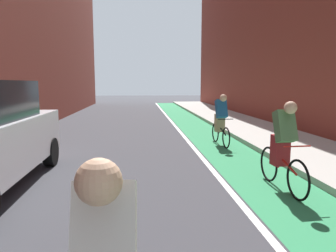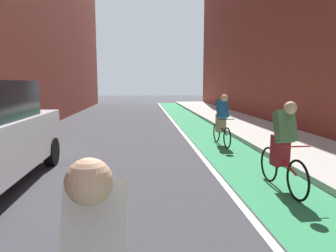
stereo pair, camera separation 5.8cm
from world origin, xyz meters
name	(u,v)px [view 2 (the right image)]	position (x,y,z in m)	size (l,w,h in m)	color
ground_plane	(132,140)	(0.00, 14.37, 0.00)	(80.82, 80.82, 0.00)	#38383D
bike_lane_paint	(202,131)	(2.83, 16.37, 0.00)	(1.60, 36.74, 0.00)	#2D8451
lane_divider_stripe	(181,131)	(1.93, 16.37, 0.00)	(0.12, 36.74, 0.00)	white
sidewalk_right	(254,128)	(5.02, 16.37, 0.07)	(2.77, 36.74, 0.14)	#A8A59E
building_facade_right	(298,0)	(7.60, 18.37, 5.75)	(2.40, 32.74, 11.49)	brown
cyclist_mid	(283,146)	(2.88, 9.11, 0.81)	(0.48, 1.74, 1.62)	black
cyclist_trailing	(222,118)	(2.85, 13.34, 0.85)	(0.48, 1.68, 1.60)	black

